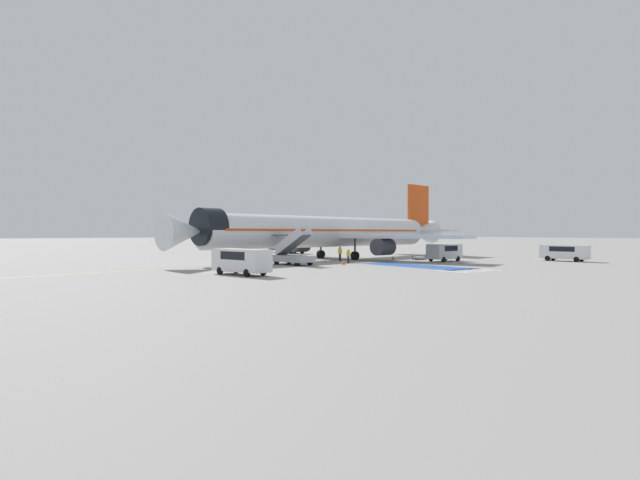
{
  "coord_description": "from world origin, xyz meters",
  "views": [
    {
      "loc": [
        -38.85,
        -52.26,
        3.55
      ],
      "look_at": [
        -1.42,
        -1.44,
        2.6
      ],
      "focal_mm": 28.0,
      "sensor_mm": 36.0,
      "label": 1
    }
  ],
  "objects_px": {
    "ground_crew_1": "(340,253)",
    "traffic_cone_1": "(393,258)",
    "traffic_cone_0": "(343,262)",
    "airliner": "(332,232)",
    "baggage_cart": "(419,257)",
    "boarding_stairs_forward": "(293,256)",
    "ground_crew_0": "(348,255)",
    "fuel_tanker": "(287,243)",
    "service_van_1": "(444,251)",
    "service_van_0": "(241,259)",
    "service_van_2": "(564,251)"
  },
  "relations": [
    {
      "from": "service_van_0",
      "to": "service_van_1",
      "type": "relative_size",
      "value": 1.31
    },
    {
      "from": "fuel_tanker",
      "to": "service_van_1",
      "type": "relative_size",
      "value": 1.94
    },
    {
      "from": "ground_crew_0",
      "to": "service_van_1",
      "type": "bearing_deg",
      "value": -107.13
    },
    {
      "from": "traffic_cone_0",
      "to": "traffic_cone_1",
      "type": "relative_size",
      "value": 1.05
    },
    {
      "from": "traffic_cone_1",
      "to": "ground_crew_0",
      "type": "bearing_deg",
      "value": -165.92
    },
    {
      "from": "service_van_0",
      "to": "airliner",
      "type": "bearing_deg",
      "value": -157.51
    },
    {
      "from": "service_van_2",
      "to": "traffic_cone_1",
      "type": "distance_m",
      "value": 21.04
    },
    {
      "from": "service_van_1",
      "to": "traffic_cone_1",
      "type": "height_order",
      "value": "service_van_1"
    },
    {
      "from": "airliner",
      "to": "ground_crew_1",
      "type": "distance_m",
      "value": 4.33
    },
    {
      "from": "service_van_2",
      "to": "traffic_cone_0",
      "type": "distance_m",
      "value": 28.42
    },
    {
      "from": "airliner",
      "to": "baggage_cart",
      "type": "height_order",
      "value": "airliner"
    },
    {
      "from": "fuel_tanker",
      "to": "ground_crew_0",
      "type": "distance_m",
      "value": 29.65
    },
    {
      "from": "ground_crew_1",
      "to": "fuel_tanker",
      "type": "bearing_deg",
      "value": -32.1
    },
    {
      "from": "ground_crew_1",
      "to": "service_van_2",
      "type": "bearing_deg",
      "value": -142.29
    },
    {
      "from": "service_van_2",
      "to": "service_van_0",
      "type": "bearing_deg",
      "value": 165.29
    },
    {
      "from": "traffic_cone_1",
      "to": "boarding_stairs_forward",
      "type": "bearing_deg",
      "value": -175.71
    },
    {
      "from": "traffic_cone_0",
      "to": "traffic_cone_1",
      "type": "xyz_separation_m",
      "value": [
        11.51,
        3.93,
        -0.01
      ]
    },
    {
      "from": "airliner",
      "to": "ground_crew_1",
      "type": "height_order",
      "value": "airliner"
    },
    {
      "from": "service_van_0",
      "to": "traffic_cone_1",
      "type": "height_order",
      "value": "service_van_0"
    },
    {
      "from": "boarding_stairs_forward",
      "to": "baggage_cart",
      "type": "distance_m",
      "value": 19.77
    },
    {
      "from": "ground_crew_1",
      "to": "traffic_cone_0",
      "type": "xyz_separation_m",
      "value": [
        -4.05,
        -5.67,
        -0.78
      ]
    },
    {
      "from": "airliner",
      "to": "service_van_2",
      "type": "distance_m",
      "value": 29.08
    },
    {
      "from": "baggage_cart",
      "to": "ground_crew_0",
      "type": "distance_m",
      "value": 12.88
    },
    {
      "from": "ground_crew_0",
      "to": "fuel_tanker",
      "type": "bearing_deg",
      "value": -16.52
    },
    {
      "from": "service_van_1",
      "to": "baggage_cart",
      "type": "height_order",
      "value": "service_van_1"
    },
    {
      "from": "ground_crew_1",
      "to": "traffic_cone_1",
      "type": "distance_m",
      "value": 7.7
    },
    {
      "from": "ground_crew_1",
      "to": "traffic_cone_1",
      "type": "height_order",
      "value": "ground_crew_1"
    },
    {
      "from": "service_van_2",
      "to": "traffic_cone_0",
      "type": "relative_size",
      "value": 10.69
    },
    {
      "from": "baggage_cart",
      "to": "traffic_cone_0",
      "type": "relative_size",
      "value": 5.66
    },
    {
      "from": "traffic_cone_0",
      "to": "service_van_0",
      "type": "bearing_deg",
      "value": -160.25
    },
    {
      "from": "fuel_tanker",
      "to": "service_van_1",
      "type": "distance_m",
      "value": 32.32
    },
    {
      "from": "service_van_1",
      "to": "ground_crew_0",
      "type": "distance_m",
      "value": 12.59
    },
    {
      "from": "fuel_tanker",
      "to": "service_van_0",
      "type": "distance_m",
      "value": 44.31
    },
    {
      "from": "service_van_0",
      "to": "ground_crew_0",
      "type": "bearing_deg",
      "value": -170.35
    },
    {
      "from": "service_van_0",
      "to": "ground_crew_1",
      "type": "bearing_deg",
      "value": -162.56
    },
    {
      "from": "baggage_cart",
      "to": "ground_crew_0",
      "type": "bearing_deg",
      "value": 60.22
    },
    {
      "from": "ground_crew_0",
      "to": "ground_crew_1",
      "type": "relative_size",
      "value": 0.92
    },
    {
      "from": "airliner",
      "to": "service_van_1",
      "type": "distance_m",
      "value": 14.59
    },
    {
      "from": "fuel_tanker",
      "to": "baggage_cart",
      "type": "height_order",
      "value": "fuel_tanker"
    },
    {
      "from": "boarding_stairs_forward",
      "to": "service_van_1",
      "type": "distance_m",
      "value": 19.54
    },
    {
      "from": "airliner",
      "to": "traffic_cone_1",
      "type": "distance_m",
      "value": 8.7
    },
    {
      "from": "airliner",
      "to": "traffic_cone_0",
      "type": "relative_size",
      "value": 90.99
    },
    {
      "from": "airliner",
      "to": "boarding_stairs_forward",
      "type": "height_order",
      "value": "airliner"
    },
    {
      "from": "airliner",
      "to": "baggage_cart",
      "type": "xyz_separation_m",
      "value": [
        9.57,
        -6.55,
        -3.38
      ]
    },
    {
      "from": "fuel_tanker",
      "to": "service_van_2",
      "type": "relative_size",
      "value": 1.54
    },
    {
      "from": "service_van_1",
      "to": "service_van_2",
      "type": "xyz_separation_m",
      "value": [
        12.24,
        -8.58,
        -0.07
      ]
    },
    {
      "from": "boarding_stairs_forward",
      "to": "ground_crew_0",
      "type": "relative_size",
      "value": 3.31
    },
    {
      "from": "service_van_1",
      "to": "traffic_cone_0",
      "type": "bearing_deg",
      "value": -101.59
    },
    {
      "from": "ground_crew_1",
      "to": "service_van_0",
      "type": "bearing_deg",
      "value": 105.01
    },
    {
      "from": "fuel_tanker",
      "to": "ground_crew_0",
      "type": "xyz_separation_m",
      "value": [
        -9.47,
        -28.08,
        -0.83
      ]
    }
  ]
}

